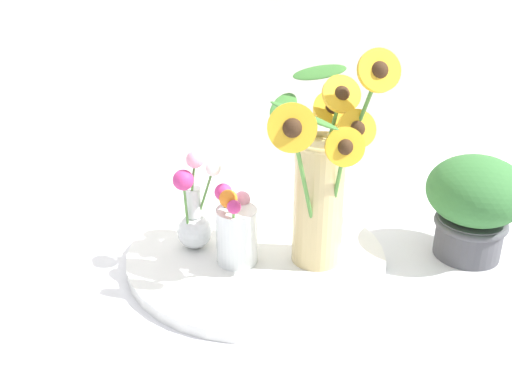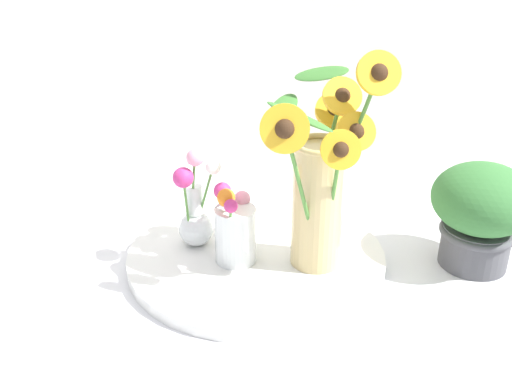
{
  "view_description": "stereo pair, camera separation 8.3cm",
  "coord_description": "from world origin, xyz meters",
  "px_view_note": "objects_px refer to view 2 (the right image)",
  "views": [
    {
      "loc": [
        -0.1,
        -0.96,
        0.64
      ],
      "look_at": [
        -0.03,
        0.05,
        0.15
      ],
      "focal_mm": 42.0,
      "sensor_mm": 36.0,
      "label": 1
    },
    {
      "loc": [
        -0.02,
        -0.96,
        0.64
      ],
      "look_at": [
        -0.03,
        0.05,
        0.15
      ],
      "focal_mm": 42.0,
      "sensor_mm": 36.0,
      "label": 2
    }
  ],
  "objects_px": {
    "vase_bulb_right": "(195,212)",
    "potted_plant": "(481,211)",
    "mason_jar_sunflowers": "(320,185)",
    "serving_tray": "(256,256)",
    "vase_small_center": "(235,229)"
  },
  "relations": [
    {
      "from": "serving_tray",
      "to": "vase_bulb_right",
      "type": "relative_size",
      "value": 2.34
    },
    {
      "from": "mason_jar_sunflowers",
      "to": "potted_plant",
      "type": "height_order",
      "value": "mason_jar_sunflowers"
    },
    {
      "from": "vase_bulb_right",
      "to": "potted_plant",
      "type": "distance_m",
      "value": 0.54
    },
    {
      "from": "mason_jar_sunflowers",
      "to": "potted_plant",
      "type": "xyz_separation_m",
      "value": [
        0.31,
        0.04,
        -0.07
      ]
    },
    {
      "from": "potted_plant",
      "to": "serving_tray",
      "type": "bearing_deg",
      "value": 179.61
    },
    {
      "from": "serving_tray",
      "to": "potted_plant",
      "type": "distance_m",
      "value": 0.44
    },
    {
      "from": "mason_jar_sunflowers",
      "to": "vase_bulb_right",
      "type": "bearing_deg",
      "value": 166.25
    },
    {
      "from": "vase_bulb_right",
      "to": "vase_small_center",
      "type": "bearing_deg",
      "value": -32.43
    },
    {
      "from": "serving_tray",
      "to": "vase_bulb_right",
      "type": "height_order",
      "value": "vase_bulb_right"
    },
    {
      "from": "serving_tray",
      "to": "vase_small_center",
      "type": "bearing_deg",
      "value": -140.84
    },
    {
      "from": "vase_small_center",
      "to": "vase_bulb_right",
      "type": "bearing_deg",
      "value": 147.57
    },
    {
      "from": "potted_plant",
      "to": "vase_small_center",
      "type": "bearing_deg",
      "value": -176.38
    },
    {
      "from": "vase_bulb_right",
      "to": "potted_plant",
      "type": "bearing_deg",
      "value": -2.2
    },
    {
      "from": "serving_tray",
      "to": "vase_small_center",
      "type": "xyz_separation_m",
      "value": [
        -0.04,
        -0.03,
        0.08
      ]
    },
    {
      "from": "potted_plant",
      "to": "mason_jar_sunflowers",
      "type": "bearing_deg",
      "value": -173.26
    }
  ]
}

